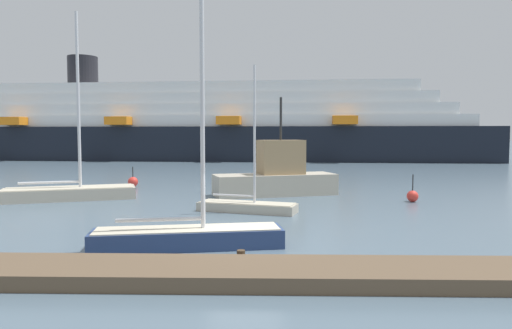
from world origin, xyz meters
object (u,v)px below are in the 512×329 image
(sailboat_3, at_px, (70,191))
(channel_buoy_2, at_px, (133,182))
(sailboat_0, at_px, (247,205))
(sailboat_1, at_px, (188,232))
(cruise_ship, at_px, (184,126))
(channel_buoy_0, at_px, (413,196))
(fishing_boat_1, at_px, (277,176))

(sailboat_3, distance_m, channel_buoy_2, 6.77)
(sailboat_0, xyz_separation_m, sailboat_3, (-10.49, 4.03, 0.16))
(sailboat_1, relative_size, cruise_ship, 0.11)
(cruise_ship, bearing_deg, sailboat_1, -75.39)
(sailboat_0, distance_m, channel_buoy_2, 13.71)
(channel_buoy_0, relative_size, channel_buoy_2, 1.05)
(cruise_ship, bearing_deg, sailboat_3, -84.18)
(sailboat_1, xyz_separation_m, fishing_boat_1, (3.21, 13.53, 0.67))
(sailboat_0, bearing_deg, channel_buoy_0, 38.17)
(sailboat_3, bearing_deg, cruise_ship, 72.21)
(sailboat_0, height_order, sailboat_1, sailboat_1)
(sailboat_3, xyz_separation_m, channel_buoy_2, (1.76, 6.54, -0.14))
(channel_buoy_2, height_order, cruise_ship, cruise_ship)
(cruise_ship, bearing_deg, channel_buoy_0, -60.52)
(sailboat_3, bearing_deg, channel_buoy_0, -20.78)
(sailboat_1, height_order, sailboat_3, sailboat_3)
(sailboat_0, xyz_separation_m, channel_buoy_0, (9.13, 3.56, -0.01))
(channel_buoy_0, bearing_deg, channel_buoy_2, 158.59)
(channel_buoy_2, bearing_deg, sailboat_1, -68.21)
(sailboat_1, xyz_separation_m, channel_buoy_0, (10.77, 10.74, -0.19))
(channel_buoy_2, bearing_deg, sailboat_0, -50.43)
(channel_buoy_0, bearing_deg, cruise_ship, 115.30)
(fishing_boat_1, distance_m, cruise_ship, 43.64)
(sailboat_0, height_order, cruise_ship, cruise_ship)
(channel_buoy_2, bearing_deg, sailboat_3, -105.09)
(sailboat_1, xyz_separation_m, sailboat_3, (-8.86, 11.21, -0.01))
(sailboat_1, height_order, channel_buoy_0, sailboat_1)
(channel_buoy_0, bearing_deg, sailboat_0, -158.70)
(sailboat_1, relative_size, fishing_boat_1, 1.30)
(sailboat_1, xyz_separation_m, channel_buoy_2, (-7.09, 17.74, -0.15))
(channel_buoy_0, height_order, channel_buoy_2, channel_buoy_0)
(fishing_boat_1, xyz_separation_m, channel_buoy_2, (-10.30, 4.22, -0.82))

